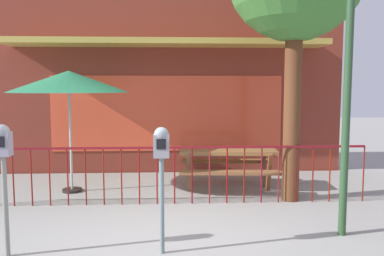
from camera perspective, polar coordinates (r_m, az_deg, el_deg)
name	(u,v)px	position (r m, az deg, el deg)	size (l,w,h in m)	color
ground	(164,242)	(5.23, -4.05, -15.95)	(40.00, 40.00, 0.00)	#989792
pub_storefront	(167,43)	(9.29, -3.59, 11.98)	(8.00, 1.40, 5.91)	#541E18
patio_fence_front	(166,165)	(6.63, -3.79, -5.27)	(6.74, 0.04, 0.97)	maroon
picnic_table_left	(228,157)	(7.61, 5.15, -4.22)	(1.88, 1.47, 0.79)	brown
patio_umbrella	(69,82)	(7.62, -17.22, 6.31)	(2.17, 2.17, 2.24)	black
parking_meter_near	(161,156)	(4.59, -4.39, -4.07)	(0.18, 0.17, 1.49)	slate
parking_meter_far	(3,155)	(4.97, -25.42, -3.52)	(0.18, 0.17, 1.53)	gray
street_lamp	(349,51)	(5.48, 21.54, 10.27)	(0.28, 0.28, 3.64)	#294729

